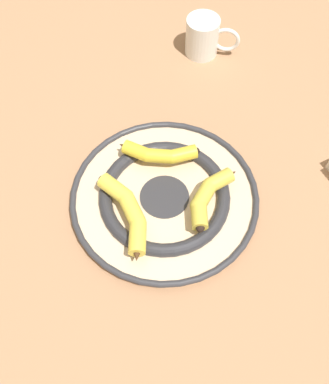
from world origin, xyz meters
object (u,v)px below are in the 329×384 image
(banana_a, at_px, (208,195))
(decorative_bowl, at_px, (164,197))
(banana_c, at_px, (158,154))
(coffee_mug, at_px, (204,36))
(banana_b, at_px, (129,213))

(banana_a, bearing_deg, decorative_bowl, -71.89)
(banana_a, distance_m, banana_c, 0.14)
(banana_c, relative_size, coffee_mug, 1.19)
(decorative_bowl, height_order, coffee_mug, coffee_mug)
(decorative_bowl, distance_m, coffee_mug, 0.46)
(decorative_bowl, relative_size, banana_a, 2.38)
(banana_b, height_order, coffee_mug, coffee_mug)
(banana_a, xyz_separation_m, coffee_mug, (0.27, -0.38, -0.00))
(decorative_bowl, relative_size, coffee_mug, 2.99)
(banana_a, bearing_deg, banana_c, -106.74)
(decorative_bowl, distance_m, banana_a, 0.10)
(banana_a, xyz_separation_m, banana_b, (0.10, 0.13, 0.00))
(coffee_mug, bearing_deg, banana_a, -79.55)
(banana_c, bearing_deg, coffee_mug, 77.62)
(banana_a, bearing_deg, coffee_mug, -152.72)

